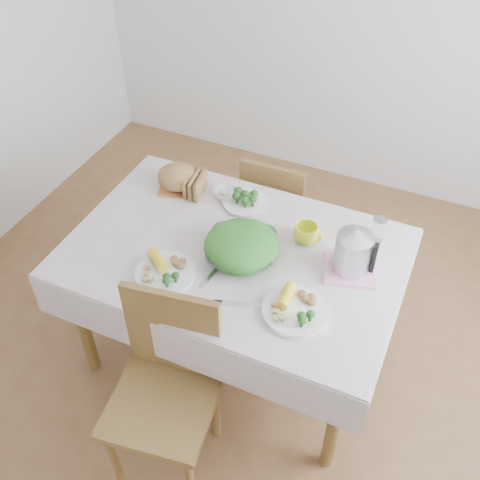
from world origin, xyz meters
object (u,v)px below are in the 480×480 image
at_px(yellow_mug, 306,234).
at_px(chair_far, 280,203).
at_px(chair_near, 162,405).
at_px(dinner_plate_right, 295,311).
at_px(salad_bowl, 242,250).
at_px(electric_kettle, 354,250).
at_px(dining_table, 235,307).
at_px(dinner_plate_left, 165,274).

bearing_deg(yellow_mug, chair_far, 120.37).
distance_m(chair_near, dinner_plate_right, 0.67).
bearing_deg(chair_near, salad_bowl, 75.39).
distance_m(chair_near, electric_kettle, 1.02).
relative_size(dinner_plate_right, electric_kettle, 1.22).
relative_size(dining_table, dinner_plate_right, 5.15).
distance_m(salad_bowl, yellow_mug, 0.31).
bearing_deg(electric_kettle, dinner_plate_right, -124.86).
bearing_deg(dinner_plate_right, electric_kettle, 67.28).
xyz_separation_m(chair_far, yellow_mug, (0.33, -0.56, 0.34)).
distance_m(chair_far, yellow_mug, 0.73).
height_order(dining_table, dinner_plate_left, dinner_plate_left).
bearing_deg(yellow_mug, chair_near, -108.95).
distance_m(dinner_plate_left, dinner_plate_right, 0.58).
distance_m(yellow_mug, electric_kettle, 0.27).
xyz_separation_m(chair_far, electric_kettle, (0.57, -0.66, 0.42)).
distance_m(chair_near, dinner_plate_left, 0.54).
distance_m(dining_table, salad_bowl, 0.43).
distance_m(salad_bowl, electric_kettle, 0.48).
height_order(yellow_mug, electric_kettle, electric_kettle).
height_order(dinner_plate_right, yellow_mug, yellow_mug).
bearing_deg(salad_bowl, yellow_mug, 43.36).
bearing_deg(chair_far, electric_kettle, 128.27).
relative_size(salad_bowl, yellow_mug, 2.76).
bearing_deg(salad_bowl, dinner_plate_right, -32.51).
height_order(chair_far, yellow_mug, chair_far).
bearing_deg(dinner_plate_right, chair_near, -132.19).
height_order(chair_near, electric_kettle, electric_kettle).
bearing_deg(dinner_plate_left, chair_far, 81.57).
xyz_separation_m(dining_table, chair_near, (-0.02, -0.67, 0.09)).
relative_size(chair_near, chair_far, 1.13).
bearing_deg(salad_bowl, dining_table, 158.67).
bearing_deg(dinner_plate_left, dinner_plate_right, 3.23).
height_order(dinner_plate_left, dinner_plate_right, same).
distance_m(chair_far, dinner_plate_left, 1.07).
distance_m(salad_bowl, dinner_plate_left, 0.35).
relative_size(dinner_plate_right, yellow_mug, 2.36).
xyz_separation_m(chair_near, electric_kettle, (0.53, 0.76, 0.42)).
bearing_deg(electric_kettle, chair_far, 118.65).
bearing_deg(salad_bowl, chair_near, -96.24).
distance_m(dining_table, chair_far, 0.76).
relative_size(dining_table, electric_kettle, 6.27).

